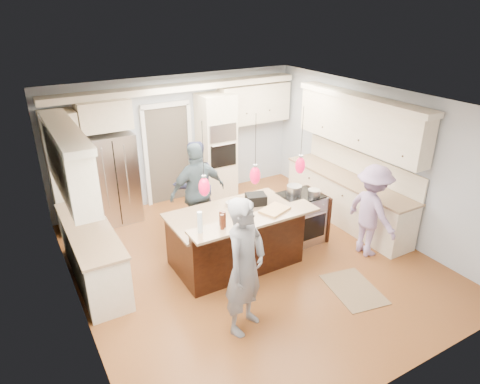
% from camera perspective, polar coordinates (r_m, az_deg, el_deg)
% --- Properties ---
extents(ground_plane, '(6.00, 6.00, 0.00)m').
position_cam_1_polar(ground_plane, '(7.42, 1.37, -9.09)').
color(ground_plane, '#965629').
rests_on(ground_plane, ground).
extents(room_shell, '(5.54, 6.04, 2.72)m').
position_cam_1_polar(room_shell, '(6.59, 1.53, 4.21)').
color(room_shell, '#B2BCC6').
rests_on(room_shell, ground).
extents(refrigerator, '(0.90, 0.70, 1.80)m').
position_cam_1_polar(refrigerator, '(8.69, -16.64, 1.77)').
color(refrigerator, '#B7B7BC').
rests_on(refrigerator, ground).
extents(oven_column, '(0.72, 0.69, 2.30)m').
position_cam_1_polar(oven_column, '(9.36, -3.15, 6.03)').
color(oven_column, '#F2E0C4').
rests_on(oven_column, ground).
extents(back_upper_cabinets, '(5.30, 0.61, 2.54)m').
position_cam_1_polar(back_upper_cabinets, '(8.75, -12.34, 7.75)').
color(back_upper_cabinets, '#F2E0C4').
rests_on(back_upper_cabinets, ground).
extents(right_counter_run, '(0.64, 3.10, 2.51)m').
position_cam_1_polar(right_counter_run, '(8.52, 14.56, 2.70)').
color(right_counter_run, '#F2E0C4').
rests_on(right_counter_run, ground).
extents(left_cabinets, '(0.64, 2.30, 2.51)m').
position_cam_1_polar(left_cabinets, '(6.83, -20.09, -3.61)').
color(left_cabinets, '#F2E0C4').
rests_on(left_cabinets, ground).
extents(kitchen_island, '(2.10, 1.46, 1.12)m').
position_cam_1_polar(kitchen_island, '(7.11, -0.60, -6.10)').
color(kitchen_island, black).
rests_on(kitchen_island, ground).
extents(island_range, '(0.82, 0.71, 0.92)m').
position_cam_1_polar(island_range, '(7.87, 8.09, -3.38)').
color(island_range, '#B7B7BC').
rests_on(island_range, ground).
extents(pendant_lights, '(1.75, 0.15, 1.03)m').
position_cam_1_polar(pendant_lights, '(6.07, 2.03, 2.24)').
color(pendant_lights, black).
rests_on(pendant_lights, ground).
extents(person_bar_end, '(0.83, 0.73, 1.92)m').
position_cam_1_polar(person_bar_end, '(5.55, 0.68, -9.95)').
color(person_bar_end, slate).
rests_on(person_bar_end, ground).
extents(person_far_left, '(0.86, 0.68, 1.73)m').
position_cam_1_polar(person_far_left, '(8.15, -6.04, 0.92)').
color(person_far_left, navy).
rests_on(person_far_left, ground).
extents(person_far_right, '(1.09, 0.49, 1.83)m').
position_cam_1_polar(person_far_right, '(7.74, -5.65, 0.01)').
color(person_far_right, slate).
rests_on(person_far_right, ground).
extents(person_range_side, '(0.67, 1.09, 1.64)m').
position_cam_1_polar(person_range_side, '(7.56, 17.17, -2.43)').
color(person_range_side, '#9F82AF').
rests_on(person_range_side, ground).
extents(floor_rug, '(0.84, 1.09, 0.01)m').
position_cam_1_polar(floor_rug, '(6.98, 14.92, -12.42)').
color(floor_rug, '#826347').
rests_on(floor_rug, ground).
extents(water_bottle, '(0.09, 0.09, 0.32)m').
position_cam_1_polar(water_bottle, '(5.93, -5.37, -4.04)').
color(water_bottle, silver).
rests_on(water_bottle, kitchen_island).
extents(beer_bottle_a, '(0.07, 0.07, 0.23)m').
position_cam_1_polar(beer_bottle_a, '(6.01, -2.39, -4.00)').
color(beer_bottle_a, '#40180B').
rests_on(beer_bottle_a, kitchen_island).
extents(beer_bottle_b, '(0.07, 0.07, 0.24)m').
position_cam_1_polar(beer_bottle_b, '(6.07, -2.15, -3.68)').
color(beer_bottle_b, '#40180B').
rests_on(beer_bottle_b, kitchen_island).
extents(beer_bottle_c, '(0.07, 0.07, 0.22)m').
position_cam_1_polar(beer_bottle_c, '(6.12, -2.55, -3.52)').
color(beer_bottle_c, '#40180B').
rests_on(beer_bottle_c, kitchen_island).
extents(drink_can, '(0.06, 0.06, 0.11)m').
position_cam_1_polar(drink_can, '(6.07, -0.67, -4.34)').
color(drink_can, '#B7B7BC').
rests_on(drink_can, kitchen_island).
extents(cutting_board, '(0.52, 0.44, 0.03)m').
position_cam_1_polar(cutting_board, '(6.58, 4.63, -2.38)').
color(cutting_board, tan).
rests_on(cutting_board, kitchen_island).
extents(pot_large, '(0.27, 0.27, 0.16)m').
position_cam_1_polar(pot_large, '(7.65, 7.24, 0.32)').
color(pot_large, '#B7B7BC').
rests_on(pot_large, island_range).
extents(pot_small, '(0.22, 0.22, 0.11)m').
position_cam_1_polar(pot_small, '(7.64, 9.84, -0.07)').
color(pot_small, '#B7B7BC').
rests_on(pot_small, island_range).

